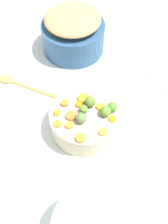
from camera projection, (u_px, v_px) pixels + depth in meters
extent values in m
cube|color=silver|center=(82.00, 133.00, 1.01)|extent=(2.40, 2.40, 0.02)
cylinder|color=#BEAA8E|center=(84.00, 121.00, 0.97)|extent=(0.24, 0.24, 0.09)
cylinder|color=navy|center=(73.00, 37.00, 1.21)|extent=(0.28, 0.28, 0.13)
ellipsoid|color=tan|center=(73.00, 19.00, 1.13)|extent=(0.24, 0.24, 0.06)
cylinder|color=orange|center=(57.00, 124.00, 0.91)|extent=(0.03, 0.03, 0.01)
cylinder|color=orange|center=(112.00, 119.00, 0.92)|extent=(0.03, 0.03, 0.01)
cylinder|color=orange|center=(83.00, 98.00, 0.97)|extent=(0.05, 0.05, 0.01)
cylinder|color=orange|center=(100.00, 107.00, 0.95)|extent=(0.04, 0.04, 0.01)
cylinder|color=orange|center=(69.00, 125.00, 0.90)|extent=(0.03, 0.03, 0.01)
cylinder|color=orange|center=(71.00, 116.00, 0.93)|extent=(0.05, 0.05, 0.01)
cylinder|color=orange|center=(57.00, 113.00, 0.93)|extent=(0.03, 0.03, 0.01)
cylinder|color=orange|center=(65.00, 103.00, 0.95)|extent=(0.04, 0.04, 0.01)
cylinder|color=orange|center=(79.00, 104.00, 0.95)|extent=(0.03, 0.03, 0.01)
cylinder|color=orange|center=(103.00, 132.00, 0.89)|extent=(0.04, 0.04, 0.01)
cylinder|color=orange|center=(81.00, 138.00, 0.88)|extent=(0.04, 0.04, 0.01)
sphere|color=#5C722D|center=(90.00, 102.00, 0.94)|extent=(0.04, 0.04, 0.04)
sphere|color=#54852E|center=(84.00, 109.00, 0.93)|extent=(0.03, 0.03, 0.03)
sphere|color=#567941|center=(81.00, 118.00, 0.90)|extent=(0.04, 0.04, 0.04)
sphere|color=#48812A|center=(112.00, 107.00, 0.93)|extent=(0.03, 0.03, 0.03)
sphere|color=olive|center=(106.00, 111.00, 0.92)|extent=(0.04, 0.04, 0.04)
cube|color=#A98A46|center=(37.00, 90.00, 1.11)|extent=(0.22, 0.16, 0.01)
ellipsoid|color=#A98A46|center=(6.00, 79.00, 1.14)|extent=(0.08, 0.08, 0.01)
cube|color=beige|center=(168.00, 73.00, 1.16)|extent=(0.22, 0.20, 0.01)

